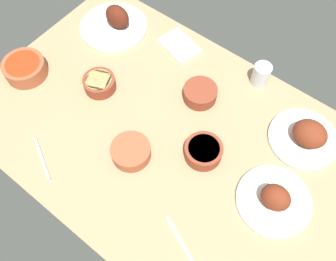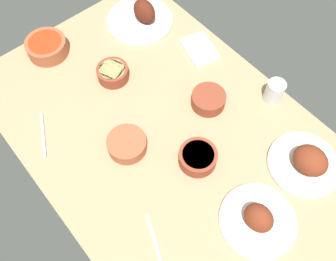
# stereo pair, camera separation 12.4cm
# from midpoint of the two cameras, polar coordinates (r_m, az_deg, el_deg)

# --- Properties ---
(dining_table) EXTENTS (1.40, 0.90, 0.04)m
(dining_table) POSITION_cam_midpoint_polar(r_m,az_deg,el_deg) (1.27, -2.77, -1.12)
(dining_table) COLOR tan
(dining_table) RESTS_ON ground
(plate_near_viewer) EXTENTS (0.24, 0.24, 0.10)m
(plate_near_viewer) POSITION_cam_midpoint_polar(r_m,az_deg,el_deg) (1.28, 18.77, -1.14)
(plate_near_viewer) COLOR silver
(plate_near_viewer) RESTS_ON dining_table
(plate_far_side) EXTENTS (0.28, 0.28, 0.11)m
(plate_far_side) POSITION_cam_midpoint_polar(r_m,az_deg,el_deg) (1.56, -10.82, 16.37)
(plate_far_side) COLOR silver
(plate_far_side) RESTS_ON dining_table
(plate_center_main) EXTENTS (0.24, 0.24, 0.10)m
(plate_center_main) POSITION_cam_midpoint_polar(r_m,az_deg,el_deg) (1.16, 13.70, -11.03)
(plate_center_main) COLOR silver
(plate_center_main) RESTS_ON dining_table
(bowl_pasta) EXTENTS (0.12, 0.12, 0.05)m
(bowl_pasta) POSITION_cam_midpoint_polar(r_m,az_deg,el_deg) (1.37, -13.56, 7.10)
(bowl_pasta) COLOR brown
(bowl_pasta) RESTS_ON dining_table
(bowl_sauce) EXTENTS (0.16, 0.16, 0.06)m
(bowl_sauce) POSITION_cam_midpoint_polar(r_m,az_deg,el_deg) (1.50, -24.19, 8.92)
(bowl_sauce) COLOR #A35133
(bowl_sauce) RESTS_ON dining_table
(bowl_potatoes) EXTENTS (0.13, 0.13, 0.05)m
(bowl_potatoes) POSITION_cam_midpoint_polar(r_m,az_deg,el_deg) (1.19, 2.75, -3.58)
(bowl_potatoes) COLOR brown
(bowl_potatoes) RESTS_ON dining_table
(bowl_onions) EXTENTS (0.12, 0.12, 0.05)m
(bowl_onions) POSITION_cam_midpoint_polar(r_m,az_deg,el_deg) (1.31, 2.32, 5.88)
(bowl_onions) COLOR brown
(bowl_onions) RESTS_ON dining_table
(bowl_cream) EXTENTS (0.14, 0.14, 0.05)m
(bowl_cream) POSITION_cam_midpoint_polar(r_m,az_deg,el_deg) (1.20, -8.90, -3.58)
(bowl_cream) COLOR #A35133
(bowl_cream) RESTS_ON dining_table
(water_tumbler) EXTENTS (0.07, 0.07, 0.09)m
(water_tumbler) POSITION_cam_midpoint_polar(r_m,az_deg,el_deg) (1.37, 12.17, 8.54)
(water_tumbler) COLOR silver
(water_tumbler) RESTS_ON dining_table
(folded_napkin) EXTENTS (0.18, 0.15, 0.01)m
(folded_napkin) POSITION_cam_midpoint_polar(r_m,az_deg,el_deg) (1.48, -0.61, 13.24)
(folded_napkin) COLOR white
(folded_napkin) RESTS_ON dining_table
(fork_loose) EXTENTS (0.16, 0.09, 0.01)m
(fork_loose) POSITION_cam_midpoint_polar(r_m,az_deg,el_deg) (1.30, -22.11, -4.47)
(fork_loose) COLOR silver
(fork_loose) RESTS_ON dining_table
(spoon_loose) EXTENTS (0.16, 0.07, 0.01)m
(spoon_loose) POSITION_cam_midpoint_polar(r_m,az_deg,el_deg) (1.12, -1.20, -17.70)
(spoon_loose) COLOR silver
(spoon_loose) RESTS_ON dining_table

